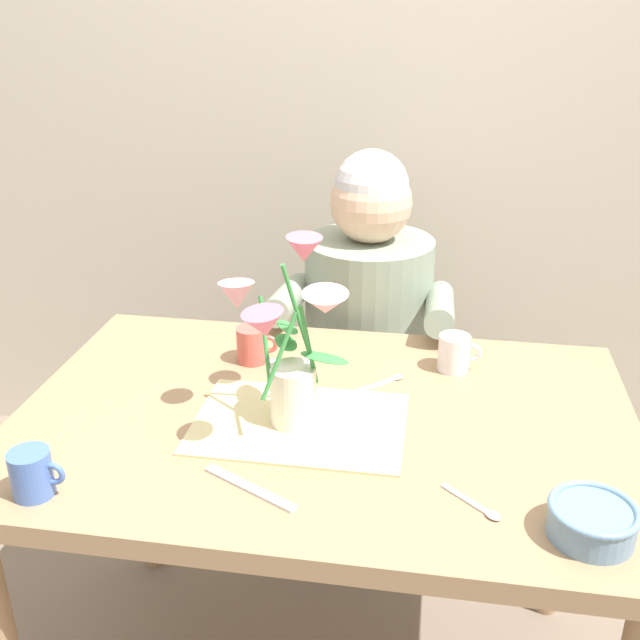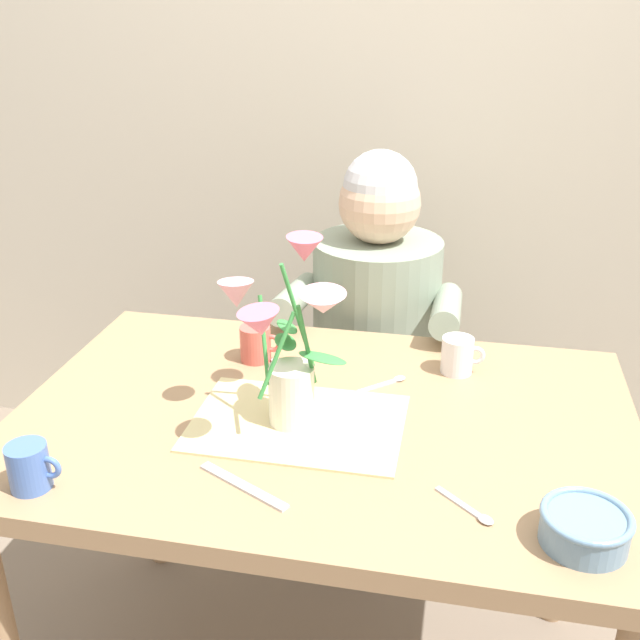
# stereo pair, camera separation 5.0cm
# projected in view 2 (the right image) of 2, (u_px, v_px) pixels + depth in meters

# --- Properties ---
(wood_panel_backdrop) EXTENTS (4.00, 0.10, 2.50)m
(wood_panel_backdrop) POSITION_uv_depth(u_px,v_px,m) (394.00, 81.00, 2.18)
(wood_panel_backdrop) COLOR beige
(wood_panel_backdrop) RESTS_ON ground_plane
(dining_table) EXTENTS (1.20, 0.80, 0.74)m
(dining_table) POSITION_uv_depth(u_px,v_px,m) (323.00, 457.00, 1.49)
(dining_table) COLOR #9E7A56
(dining_table) RESTS_ON ground_plane
(seated_person) EXTENTS (0.45, 0.47, 1.14)m
(seated_person) POSITION_uv_depth(u_px,v_px,m) (374.00, 357.00, 2.07)
(seated_person) COLOR #4C4C56
(seated_person) RESTS_ON ground_plane
(striped_placemat) EXTENTS (0.40, 0.28, 0.00)m
(striped_placemat) POSITION_uv_depth(u_px,v_px,m) (298.00, 423.00, 1.42)
(striped_placemat) COLOR beige
(striped_placemat) RESTS_ON dining_table
(flower_vase) EXTENTS (0.25, 0.30, 0.34)m
(flower_vase) POSITION_uv_depth(u_px,v_px,m) (288.00, 343.00, 1.36)
(flower_vase) COLOR silver
(flower_vase) RESTS_ON dining_table
(ceramic_bowl) EXTENTS (0.14, 0.14, 0.06)m
(ceramic_bowl) POSITION_uv_depth(u_px,v_px,m) (585.00, 527.00, 1.10)
(ceramic_bowl) COLOR #6689A8
(ceramic_bowl) RESTS_ON dining_table
(dinner_knife) EXTENTS (0.18, 0.10, 0.00)m
(dinner_knife) POSITION_uv_depth(u_px,v_px,m) (243.00, 486.00, 1.24)
(dinner_knife) COLOR silver
(dinner_knife) RESTS_ON dining_table
(coffee_cup) EXTENTS (0.09, 0.07, 0.08)m
(coffee_cup) POSITION_uv_depth(u_px,v_px,m) (458.00, 355.00, 1.60)
(coffee_cup) COLOR silver
(coffee_cup) RESTS_ON dining_table
(tea_cup) EXTENTS (0.09, 0.07, 0.08)m
(tea_cup) POSITION_uv_depth(u_px,v_px,m) (30.00, 467.00, 1.22)
(tea_cup) COLOR #476BB7
(tea_cup) RESTS_ON dining_table
(ceramic_mug) EXTENTS (0.09, 0.07, 0.08)m
(ceramic_mug) POSITION_uv_depth(u_px,v_px,m) (256.00, 343.00, 1.65)
(ceramic_mug) COLOR #CC564C
(ceramic_mug) RESTS_ON dining_table
(spoon_0) EXTENTS (0.10, 0.09, 0.01)m
(spoon_0) POSITION_uv_depth(u_px,v_px,m) (389.00, 382.00, 1.56)
(spoon_0) COLOR silver
(spoon_0) RESTS_ON dining_table
(spoon_1) EXTENTS (0.10, 0.09, 0.01)m
(spoon_1) POSITION_uv_depth(u_px,v_px,m) (473.00, 512.00, 1.18)
(spoon_1) COLOR silver
(spoon_1) RESTS_ON dining_table
(spoon_2) EXTENTS (0.11, 0.08, 0.01)m
(spoon_2) POSITION_uv_depth(u_px,v_px,m) (283.00, 365.00, 1.64)
(spoon_2) COLOR silver
(spoon_2) RESTS_ON dining_table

